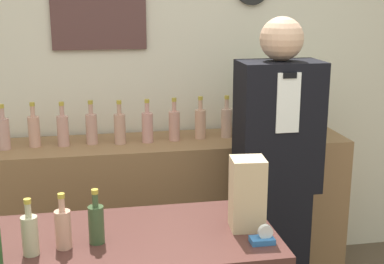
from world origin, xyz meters
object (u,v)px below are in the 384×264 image
at_px(shopkeeper, 276,178).
at_px(tape_dispenser, 263,237).
at_px(potted_plant, 287,99).
at_px(paper_bag, 247,194).

height_order(shopkeeper, tape_dispenser, shopkeeper).
xyz_separation_m(shopkeeper, potted_plant, (0.24, 0.51, 0.33)).
relative_size(potted_plant, tape_dispenser, 4.56).
height_order(potted_plant, paper_bag, potted_plant).
bearing_deg(tape_dispenser, paper_bag, 99.68).
height_order(paper_bag, tape_dispenser, paper_bag).
relative_size(paper_bag, tape_dispenser, 3.25).
bearing_deg(shopkeeper, paper_bag, -117.96).
xyz_separation_m(potted_plant, paper_bag, (-0.60, -1.21, -0.13)).
bearing_deg(potted_plant, paper_bag, -116.61).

